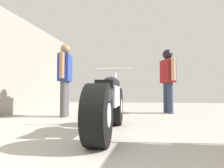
{
  "coord_description": "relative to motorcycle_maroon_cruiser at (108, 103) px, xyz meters",
  "views": [
    {
      "loc": [
        0.64,
        0.35,
        0.52
      ],
      "look_at": [
        -0.16,
        4.28,
        0.74
      ],
      "focal_mm": 31.57,
      "sensor_mm": 36.0,
      "label": 1
    }
  ],
  "objects": [
    {
      "name": "ground_plane",
      "position": [
        -0.06,
        1.03,
        -0.41
      ],
      "size": [
        19.08,
        19.08,
        0.0
      ],
      "primitive_type": "plane",
      "color": "#A8A399"
    },
    {
      "name": "motorcycle_maroon_cruiser",
      "position": [
        0.0,
        0.0,
        0.0
      ],
      "size": [
        0.62,
        2.1,
        0.98
      ],
      "color": "black",
      "rests_on": "ground_plane"
    },
    {
      "name": "mechanic_in_blue",
      "position": [
        -1.46,
        1.78,
        0.58
      ],
      "size": [
        0.33,
        0.7,
        1.74
      ],
      "color": "#4C4C4C",
      "rests_on": "ground_plane"
    },
    {
      "name": "mechanic_with_helmet",
      "position": [
        1.03,
        3.17,
        0.68
      ],
      "size": [
        0.43,
        0.69,
        1.81
      ],
      "color": "#2D3851",
      "rests_on": "ground_plane"
    }
  ]
}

